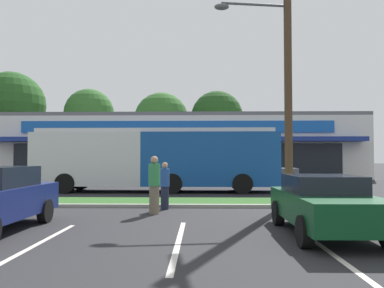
% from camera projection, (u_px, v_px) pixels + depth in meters
% --- Properties ---
extents(grass_median, '(56.00, 2.20, 0.12)m').
position_uv_depth(grass_median, '(200.00, 202.00, 14.81)').
color(grass_median, '#2D5B23').
rests_on(grass_median, ground_plane).
extents(curb_lip, '(56.00, 0.24, 0.12)m').
position_uv_depth(curb_lip, '(200.00, 206.00, 13.59)').
color(curb_lip, '#99968C').
rests_on(curb_lip, ground_plane).
extents(parking_stripe_0, '(0.12, 4.80, 0.01)m').
position_uv_depth(parking_stripe_0, '(33.00, 247.00, 7.63)').
color(parking_stripe_0, silver).
rests_on(parking_stripe_0, ground_plane).
extents(parking_stripe_1, '(0.12, 4.80, 0.01)m').
position_uv_depth(parking_stripe_1, '(178.00, 242.00, 8.04)').
color(parking_stripe_1, silver).
rests_on(parking_stripe_1, ground_plane).
extents(parking_stripe_2, '(0.12, 4.80, 0.01)m').
position_uv_depth(parking_stripe_2, '(328.00, 251.00, 7.27)').
color(parking_stripe_2, silver).
rests_on(parking_stripe_2, ground_plane).
extents(storefront_building, '(31.63, 15.17, 5.52)m').
position_uv_depth(storefront_building, '(181.00, 148.00, 37.84)').
color(storefront_building, silver).
rests_on(storefront_building, ground_plane).
extents(tree_far_left, '(7.61, 7.61, 11.60)m').
position_uv_depth(tree_far_left, '(11.00, 105.00, 43.98)').
color(tree_far_left, '#473323').
rests_on(tree_far_left, ground_plane).
extents(tree_left, '(5.95, 5.95, 10.06)m').
position_uv_depth(tree_left, '(89.00, 114.00, 46.27)').
color(tree_left, '#473323').
rests_on(tree_left, ground_plane).
extents(tree_mid_left, '(6.72, 6.72, 9.85)m').
position_uv_depth(tree_mid_left, '(161.00, 120.00, 47.61)').
color(tree_mid_left, '#473323').
rests_on(tree_mid_left, ground_plane).
extents(tree_mid, '(6.44, 6.44, 10.08)m').
position_uv_depth(tree_mid, '(217.00, 117.00, 47.83)').
color(tree_mid, '#473323').
rests_on(tree_mid, ground_plane).
extents(utility_pole, '(3.09, 2.40, 10.63)m').
position_uv_depth(utility_pole, '(285.00, 57.00, 14.80)').
color(utility_pole, '#4C3826').
rests_on(utility_pole, ground_plane).
extents(city_bus, '(12.56, 2.80, 3.25)m').
position_uv_depth(city_bus, '(156.00, 158.00, 20.03)').
color(city_bus, '#144793').
rests_on(city_bus, ground_plane).
extents(car_0, '(4.32, 1.96, 1.62)m').
position_uv_depth(car_0, '(262.00, 172.00, 25.53)').
color(car_0, '#515459').
rests_on(car_0, ground_plane).
extents(car_1, '(1.86, 4.13, 1.36)m').
position_uv_depth(car_1, '(325.00, 203.00, 8.84)').
color(car_1, '#0C3F1E').
rests_on(car_1, ground_plane).
extents(pedestrian_mid, '(0.33, 0.33, 1.61)m').
position_uv_depth(pedestrian_mid, '(165.00, 186.00, 13.19)').
color(pedestrian_mid, '#1E2338').
rests_on(pedestrian_mid, ground_plane).
extents(pedestrian_far, '(0.37, 0.37, 1.82)m').
position_uv_depth(pedestrian_far, '(154.00, 185.00, 12.10)').
color(pedestrian_far, '#726651').
rests_on(pedestrian_far, ground_plane).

